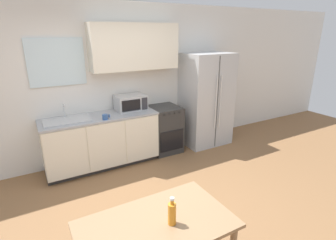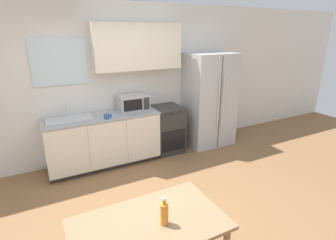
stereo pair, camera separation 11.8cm
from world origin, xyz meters
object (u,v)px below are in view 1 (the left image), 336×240
refrigerator (206,100)px  dining_table (157,235)px  oven_range (164,129)px  microwave (131,103)px  coffee_mug (106,117)px  drink_bottle (172,213)px

refrigerator → dining_table: 3.54m
oven_range → microwave: (-0.63, 0.08, 0.59)m
dining_table → coffee_mug: bearing=82.3°
refrigerator → dining_table: bearing=-133.6°
oven_range → microwave: size_ratio=1.71×
dining_table → drink_bottle: drink_bottle is taller
oven_range → coffee_mug: 1.30m
coffee_mug → refrigerator: bearing=4.9°
microwave → oven_range: bearing=-6.9°
coffee_mug → dining_table: size_ratio=0.10×
drink_bottle → oven_range: bearing=62.4°
dining_table → refrigerator: bearing=46.4°
microwave → refrigerator: bearing=-4.7°
microwave → coffee_mug: 0.64m
oven_range → dining_table: 3.01m
refrigerator → dining_table: (-2.43, -2.55, -0.26)m
microwave → dining_table: bearing=-108.0°
microwave → dining_table: (-0.87, -2.68, -0.37)m
microwave → coffee_mug: size_ratio=4.26×
refrigerator → microwave: 1.58m
oven_range → refrigerator: bearing=-3.2°
refrigerator → dining_table: size_ratio=1.51×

